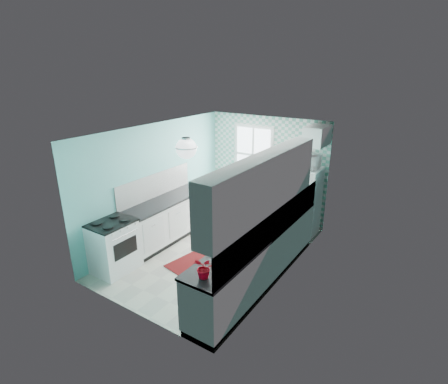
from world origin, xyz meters
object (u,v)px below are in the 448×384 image
Objects in this scene: sink at (284,214)px; microwave at (306,161)px; fruit_bowl at (222,262)px; fridge at (303,201)px; stove at (114,245)px; potted_plant at (204,268)px; ceiling_light at (186,148)px.

microwave reaches higher than sink.
fridge is at bearing 91.54° from fruit_bowl.
sink is at bearing 42.35° from stove.
potted_plant is (0.09, -3.78, 0.32)m from fridge.
stove is at bearing 179.31° from fruit_bowl.
ceiling_light reaches higher than sink.
microwave reaches higher than potted_plant.
ceiling_light is 1.27× the size of fruit_bowl.
sink is 2.01× the size of fruit_bowl.
sink reaches higher than fruit_bowl.
microwave is (0.00, 0.00, 0.92)m from fridge.
fridge reaches higher than potted_plant.
sink is 1.43m from microwave.
potted_plant is at bearing -44.35° from ceiling_light.
ceiling_light is at bearing -131.18° from sink.
ceiling_light is 0.23× the size of fridge.
ceiling_light is at bearing 31.90° from stove.
ceiling_light is at bearing 148.09° from fruit_bowl.
fridge is 2.80× the size of microwave.
sink is (0.09, -1.21, 0.16)m from fridge.
ceiling_light is 1.17× the size of potted_plant.
fridge reaches higher than stove.
fridge is 5.14× the size of potted_plant.
ceiling_light is 2.31m from sink.
fridge is at bearing 66.92° from ceiling_light.
microwave is (1.11, 2.60, -0.63)m from ceiling_light.
fridge is 5.58× the size of fruit_bowl.
ceiling_light is at bearing 135.65° from potted_plant.
potted_plant is (-0.00, -2.57, 0.16)m from sink.
fridge is 3.79m from potted_plant.
fruit_bowl is 0.50× the size of microwave.
fridge is at bearing 91.37° from potted_plant.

